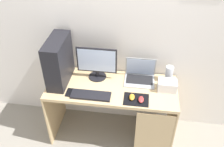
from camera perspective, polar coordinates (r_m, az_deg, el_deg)
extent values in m
plane|color=gray|center=(3.28, 0.00, -13.29)|extent=(8.00, 8.00, 0.00)
cube|color=silver|center=(2.72, 0.98, 10.24)|extent=(4.00, 0.04, 2.60)
cube|color=tan|center=(2.75, 0.00, -3.29)|extent=(1.43, 0.59, 0.03)
cube|color=tan|center=(3.15, -12.93, -7.38)|extent=(0.02, 0.59, 0.73)
cube|color=tan|center=(3.03, 13.59, -9.91)|extent=(0.02, 0.59, 0.73)
cube|color=tan|center=(2.78, 9.61, -13.50)|extent=(0.40, 0.01, 0.59)
cube|color=black|center=(2.73, -12.17, 2.81)|extent=(0.19, 0.47, 0.52)
cylinder|color=black|center=(2.87, -3.35, -0.67)|extent=(0.20, 0.20, 0.01)
cylinder|color=black|center=(2.84, -3.38, 0.00)|extent=(0.04, 0.04, 0.07)
cube|color=black|center=(2.73, -3.56, 3.06)|extent=(0.45, 0.02, 0.31)
cube|color=#B2C6EA|center=(2.72, -3.60, 2.94)|extent=(0.42, 0.00, 0.28)
cube|color=#9EA3A8|center=(2.82, 6.32, -1.74)|extent=(0.34, 0.25, 0.01)
cube|color=black|center=(2.83, 6.35, -1.37)|extent=(0.30, 0.17, 0.00)
cube|color=#9EA3A8|center=(2.83, 6.60, 1.62)|extent=(0.34, 0.04, 0.24)
cube|color=#ADC1E5|center=(2.82, 6.59, 1.52)|extent=(0.31, 0.03, 0.22)
cylinder|color=#B7BCC6|center=(2.83, 12.99, -0.09)|extent=(0.09, 0.09, 0.19)
cube|color=silver|center=(2.72, 12.61, -2.72)|extent=(0.20, 0.14, 0.11)
cube|color=black|center=(2.62, -4.90, -5.02)|extent=(0.42, 0.14, 0.02)
cube|color=black|center=(2.59, 5.59, -5.98)|extent=(0.26, 0.20, 0.00)
ellipsoid|color=orange|center=(2.58, 4.63, -5.43)|extent=(0.06, 0.10, 0.03)
ellipsoid|color=#B23333|center=(2.56, 6.72, -5.98)|extent=(0.06, 0.10, 0.03)
cube|color=black|center=(2.69, -9.74, -4.31)|extent=(0.07, 0.13, 0.01)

